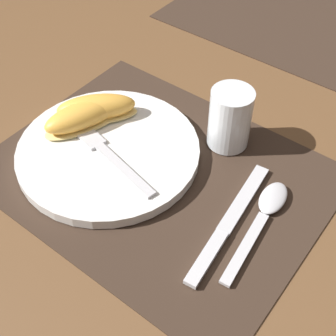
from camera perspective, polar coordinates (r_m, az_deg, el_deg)
The scene contains 10 objects.
ground_plane at distance 0.67m, azimuth -1.20°, elevation -0.82°, with size 3.00×3.00×0.00m, color brown.
placemat at distance 0.67m, azimuth -1.20°, elevation -0.71°, with size 0.46×0.36×0.00m.
placemat_far at distance 1.05m, azimuth 14.58°, elevation 17.55°, with size 0.46×0.36×0.00m.
plate at distance 0.69m, azimuth -7.27°, elevation 2.03°, with size 0.27×0.27×0.02m.
juice_glass at distance 0.69m, azimuth 7.52°, elevation 5.71°, with size 0.06×0.06×0.09m.
knife at distance 0.61m, azimuth 7.31°, elevation -6.76°, with size 0.04×0.22×0.01m.
spoon at distance 0.63m, azimuth 11.86°, elevation -5.09°, with size 0.04×0.18×0.01m.
fork at distance 0.68m, azimuth -8.00°, elevation 2.29°, with size 0.20×0.06×0.00m.
citrus_wedge_0 at distance 0.73m, azimuth -8.71°, elevation 7.17°, with size 0.12×0.12×0.04m.
citrus_wedge_1 at distance 0.72m, azimuth -10.22°, elevation 6.27°, with size 0.09×0.14×0.04m.
Camera 1 is at (0.29, -0.35, 0.50)m, focal length 50.00 mm.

